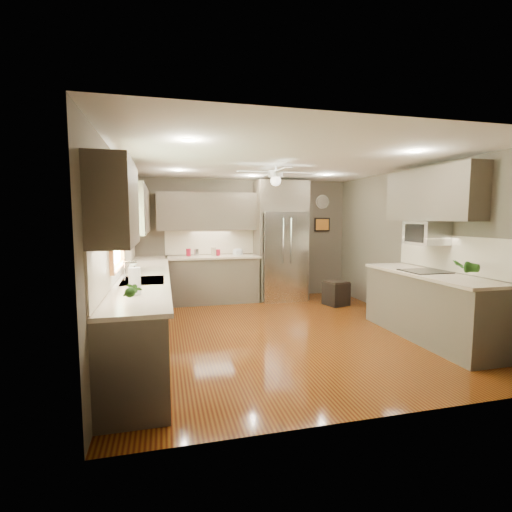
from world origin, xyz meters
name	(u,v)px	position (x,y,z in m)	size (l,w,h in m)	color
floor	(281,331)	(0.00, 0.00, 0.00)	(5.00, 5.00, 0.00)	#471809
ceiling	(282,162)	(0.00, 0.00, 2.50)	(5.00, 5.00, 0.00)	white
wall_back	(245,239)	(0.00, 2.50, 1.25)	(4.50, 4.50, 0.00)	brown
wall_front	(376,273)	(0.00, -2.50, 1.25)	(4.50, 4.50, 0.00)	brown
wall_left	(119,252)	(-2.25, 0.00, 1.25)	(5.00, 5.00, 0.00)	brown
wall_right	(414,246)	(2.25, 0.00, 1.25)	(5.00, 5.00, 0.00)	brown
canister_a	(188,252)	(-1.20, 2.22, 1.02)	(0.09, 0.09, 0.15)	maroon
canister_b	(197,253)	(-1.04, 2.24, 1.01)	(0.09, 0.09, 0.14)	silver
canister_c	(214,251)	(-0.71, 2.18, 1.03)	(0.11, 0.11, 0.17)	tan
canister_d	(218,253)	(-0.61, 2.23, 1.00)	(0.09, 0.09, 0.13)	maroon
soap_bottle	(133,267)	(-2.08, 0.09, 1.04)	(0.09, 0.09, 0.19)	white
potted_plant_left	(133,291)	(-1.94, -1.88, 1.08)	(0.15, 0.10, 0.28)	#235217
potted_plant_right	(465,267)	(1.92, -1.41, 1.10)	(0.18, 0.14, 0.32)	#235217
bowl	(238,254)	(-0.21, 2.18, 0.97)	(0.22, 0.22, 0.05)	tan
left_run	(145,305)	(-1.95, 0.15, 0.48)	(0.65, 4.70, 1.45)	#4B4236
back_run	(213,278)	(-0.72, 2.20, 0.48)	(1.85, 0.65, 1.45)	#4B4236
uppers	(223,207)	(-0.74, 0.71, 1.87)	(4.50, 4.70, 0.95)	#4B4236
window	(116,230)	(-2.22, -0.50, 1.55)	(0.05, 1.12, 0.92)	#BFF2B2
sink	(143,283)	(-1.93, -0.50, 0.91)	(0.50, 0.70, 0.32)	silver
refrigerator	(281,242)	(0.70, 2.16, 1.19)	(1.06, 0.75, 2.45)	silver
right_run	(429,305)	(1.93, -0.80, 0.48)	(0.70, 2.20, 1.45)	#4B4236
microwave	(426,233)	(2.03, -0.55, 1.48)	(0.43, 0.55, 0.34)	silver
ceiling_fan	(276,176)	(0.00, 0.30, 2.33)	(1.18, 1.18, 0.32)	white
recessed_lights	(271,166)	(-0.04, 0.40, 2.49)	(2.84, 3.14, 0.01)	white
wall_clock	(322,202)	(1.75, 2.48, 2.05)	(0.30, 0.03, 0.30)	white
framed_print	(322,225)	(1.75, 2.48, 1.55)	(0.36, 0.03, 0.30)	black
stool	(336,293)	(1.57, 1.36, 0.24)	(0.48, 0.48, 0.47)	black
paper_towel	(135,281)	(-1.96, -1.38, 1.08)	(0.11, 0.11, 0.29)	white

